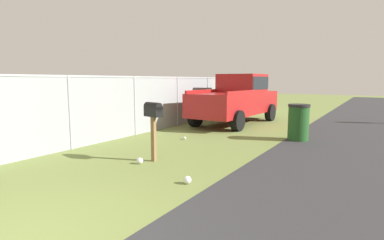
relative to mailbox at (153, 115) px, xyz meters
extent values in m
cube|color=brown|center=(0.00, 0.00, -0.55)|extent=(0.09, 0.09, 1.03)
cube|color=black|center=(0.00, 0.00, 0.07)|extent=(0.29, 0.46, 0.22)
cylinder|color=black|center=(0.00, 0.00, 0.18)|extent=(0.29, 0.46, 0.20)
cube|color=red|center=(0.11, 0.00, 0.14)|extent=(0.02, 0.04, 0.18)
cube|color=maroon|center=(6.58, 0.86, -0.18)|extent=(5.21, 2.04, 0.90)
cube|color=maroon|center=(7.19, 0.84, 0.65)|extent=(1.81, 1.76, 0.76)
cube|color=black|center=(7.19, 0.84, 0.65)|extent=(1.76, 1.79, 0.53)
cube|color=maroon|center=(5.48, 1.75, 0.33)|extent=(2.67, 0.19, 0.12)
cube|color=maroon|center=(5.42, 0.07, 0.33)|extent=(2.67, 0.19, 0.12)
cylinder|color=black|center=(8.31, 1.71, -0.68)|extent=(0.77, 0.29, 0.76)
cylinder|color=black|center=(8.23, -0.12, -0.68)|extent=(0.77, 0.29, 0.76)
cylinder|color=black|center=(4.92, 1.85, -0.68)|extent=(0.77, 0.29, 0.76)
cylinder|color=black|center=(4.85, 0.02, -0.68)|extent=(0.77, 0.29, 0.76)
cylinder|color=#1E4C1E|center=(4.25, -2.23, -0.55)|extent=(0.62, 0.62, 1.03)
cylinder|color=black|center=(4.25, -2.23, 0.00)|extent=(0.65, 0.65, 0.08)
cylinder|color=#9EA3A8|center=(-0.21, 2.64, -0.08)|extent=(0.07, 0.07, 1.97)
cylinder|color=#9EA3A8|center=(2.31, 2.64, -0.08)|extent=(0.07, 0.07, 1.97)
cylinder|color=#9EA3A8|center=(4.82, 2.64, -0.08)|extent=(0.07, 0.07, 1.97)
cylinder|color=#9EA3A8|center=(7.34, 2.64, -0.08)|extent=(0.07, 0.07, 1.97)
cylinder|color=#9EA3A8|center=(9.85, 2.64, -0.08)|extent=(0.07, 0.07, 1.97)
cylinder|color=#9EA3A8|center=(12.37, 2.64, -0.08)|extent=(0.07, 0.07, 1.97)
cylinder|color=#9EA3A8|center=(14.88, 2.64, -0.08)|extent=(0.07, 0.07, 1.97)
cube|color=#9EA3A8|center=(6.08, 2.64, 0.87)|extent=(17.61, 0.04, 0.04)
cube|color=gray|center=(6.08, 2.64, -0.08)|extent=(17.61, 0.01, 1.97)
sphere|color=silver|center=(-0.89, -1.47, -0.99)|extent=(0.14, 0.14, 0.14)
cylinder|color=white|center=(2.50, 0.79, -1.02)|extent=(0.12, 0.11, 0.08)
sphere|color=silver|center=(-0.34, 0.12, -0.99)|extent=(0.14, 0.14, 0.14)
camera|label=1|loc=(-5.33, -4.30, 0.78)|focal=28.57mm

